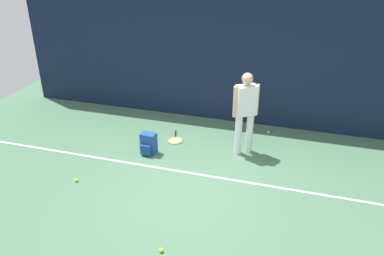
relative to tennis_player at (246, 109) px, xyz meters
The scene contains 9 objects.
ground_plane 1.98m from the tennis_player, 115.48° to the right, with size 12.00×12.00×0.00m, color #4C7556.
back_fence 1.70m from the tennis_player, 117.17° to the left, with size 10.00×0.10×2.95m, color #141E38.
court_line 1.61m from the tennis_player, 124.92° to the right, with size 9.00×0.05×0.00m, color white.
tennis_player is the anchor object (origin of this frame).
tennis_racket 1.77m from the tennis_player, behind, with size 0.41×0.64×0.03m.
backpack 2.07m from the tennis_player, 162.02° to the right, with size 0.31×0.30×0.44m.
tennis_ball_by_fence 3.31m from the tennis_player, 100.99° to the right, with size 0.07×0.07×0.07m, color #CCE033.
tennis_ball_mid_court 3.44m from the tennis_player, 144.47° to the right, with size 0.07×0.07×0.07m, color #CCE033.
tennis_ball_far_left 1.42m from the tennis_player, 67.31° to the left, with size 0.07×0.07×0.07m, color #CCE033.
Camera 1 is at (1.75, -5.44, 4.05)m, focal length 36.74 mm.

